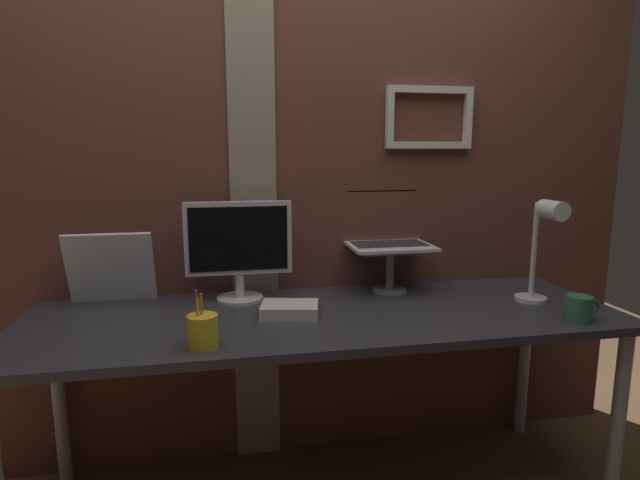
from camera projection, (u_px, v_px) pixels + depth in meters
brick_wall_back at (288, 154)px, 2.10m from camera, size 3.06×0.16×2.60m
desk at (325, 330)px, 1.83m from camera, size 2.13×0.69×0.74m
monitor at (239, 244)px, 1.94m from camera, size 0.41×0.18×0.39m
laptop_stand at (390, 262)px, 2.07m from camera, size 0.28×0.22×0.19m
laptop at (386, 230)px, 2.12m from camera, size 0.34×0.28×0.24m
whiteboard_panel at (111, 268)px, 1.91m from camera, size 0.32×0.10×0.28m
desk_lamp at (544, 240)px, 1.88m from camera, size 0.12×0.20×0.40m
pen_cup at (203, 331)px, 1.49m from camera, size 0.09×0.09×0.18m
coffee_mug at (579, 308)px, 1.73m from camera, size 0.12×0.09×0.09m
paper_clutter_stack at (290, 309)px, 1.79m from camera, size 0.22×0.18×0.04m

